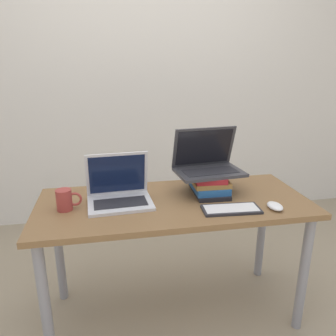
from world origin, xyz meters
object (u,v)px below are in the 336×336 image
object	(u,v)px
mouse	(275,206)
laptop_on_books	(207,163)
wireless_keyboard	(231,209)
book_stack	(208,183)
laptop_left	(119,193)
mug	(65,200)

from	to	relation	value
mouse	laptop_on_books	bearing A→B (deg)	131.72
laptop_on_books	wireless_keyboard	world-z (taller)	laptop_on_books
book_stack	wireless_keyboard	world-z (taller)	book_stack
laptop_left	laptop_on_books	xyz separation A→B (m)	(0.49, 0.07, 0.11)
laptop_on_books	mouse	world-z (taller)	laptop_on_books
laptop_left	book_stack	world-z (taller)	laptop_left
book_stack	mug	size ratio (longest dim) A/B	2.39
laptop_on_books	mug	bearing A→B (deg)	-171.51
laptop_left	mug	xyz separation A→B (m)	(-0.26, -0.04, 0.00)
mouse	mug	size ratio (longest dim) A/B	0.84
wireless_keyboard	mouse	distance (m)	0.22
book_stack	mouse	world-z (taller)	book_stack
book_stack	mouse	distance (m)	0.38
wireless_keyboard	mouse	xyz separation A→B (m)	(0.22, -0.02, 0.01)
mug	wireless_keyboard	bearing A→B (deg)	-11.31
wireless_keyboard	mug	distance (m)	0.81
mouse	wireless_keyboard	bearing A→B (deg)	174.22
mug	mouse	bearing A→B (deg)	-10.13
book_stack	laptop_on_books	distance (m)	0.11
laptop_left	laptop_on_books	world-z (taller)	laptop_on_books
book_stack	laptop_on_books	bearing A→B (deg)	95.22
book_stack	laptop_on_books	size ratio (longest dim) A/B	0.78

